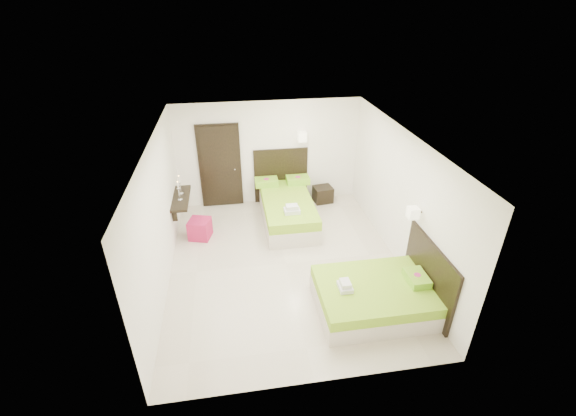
{
  "coord_description": "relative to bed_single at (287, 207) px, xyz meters",
  "views": [
    {
      "loc": [
        -0.92,
        -6.15,
        4.73
      ],
      "look_at": [
        0.1,
        0.3,
        1.1
      ],
      "focal_mm": 24.0,
      "sensor_mm": 36.0,
      "label": 1
    }
  ],
  "objects": [
    {
      "name": "door",
      "position": [
        -1.5,
        0.98,
        0.71
      ],
      "size": [
        1.02,
        0.15,
        2.14
      ],
      "color": "black",
      "rests_on": "ground"
    },
    {
      "name": "bed_single",
      "position": [
        0.0,
        0.0,
        0.0
      ],
      "size": [
        1.36,
        2.26,
        1.87
      ],
      "color": "beige",
      "rests_on": "ground"
    },
    {
      "name": "console_shelf",
      "position": [
        -2.38,
        -0.12,
        0.47
      ],
      "size": [
        0.35,
        1.2,
        0.78
      ],
      "color": "black",
      "rests_on": "ground"
    },
    {
      "name": "bed_double",
      "position": [
        1.06,
        -3.2,
        -0.06
      ],
      "size": [
        1.91,
        1.63,
        1.58
      ],
      "color": "beige",
      "rests_on": "ground"
    },
    {
      "name": "ottoman",
      "position": [
        -2.02,
        -0.48,
        -0.12
      ],
      "size": [
        0.54,
        0.54,
        0.44
      ],
      "primitive_type": "cube",
      "rotation": [
        0.0,
        0.0,
        -0.27
      ],
      "color": "#9F1540",
      "rests_on": "ground"
    },
    {
      "name": "nightstand",
      "position": [
        1.06,
        0.76,
        -0.14
      ],
      "size": [
        0.5,
        0.46,
        0.41
      ],
      "primitive_type": "cube",
      "rotation": [
        0.0,
        0.0,
        0.13
      ],
      "color": "black",
      "rests_on": "ground"
    },
    {
      "name": "floor",
      "position": [
        -0.3,
        -1.72,
        -0.34
      ],
      "size": [
        5.5,
        5.5,
        0.0
      ],
      "primitive_type": "plane",
      "color": "beige",
      "rests_on": "ground"
    }
  ]
}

